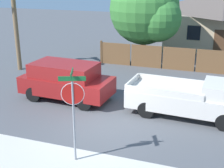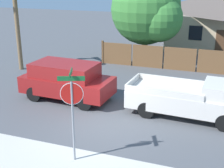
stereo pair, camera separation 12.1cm
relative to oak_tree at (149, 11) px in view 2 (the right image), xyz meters
The scene contains 7 objects.
ground_plane 11.19m from the oak_tree, 85.21° to the right, with size 80.00×80.00×0.00m, color #4C4F54.
wooden_fence 5.64m from the oak_tree, 18.14° to the right, with size 15.08×0.12×1.58m.
oak_tree is the anchor object (origin of this frame).
palm_tree 8.76m from the oak_tree, 146.57° to the right, with size 2.46×2.66×4.96m.
red_suv 9.04m from the oak_tree, 103.13° to the right, with size 4.55×2.21×1.84m.
orange_pickup 9.78m from the oak_tree, 64.11° to the right, with size 5.28×2.21×1.68m.
stop_sign 13.33m from the oak_tree, 86.57° to the right, with size 0.80×0.72×3.12m.
Camera 2 is at (4.17, -10.73, 5.85)m, focal length 50.00 mm.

